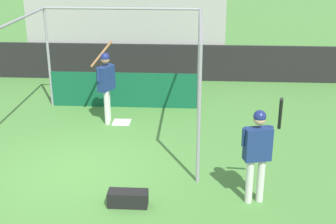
# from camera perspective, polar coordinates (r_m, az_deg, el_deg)

# --- Properties ---
(ground_plane) EXTENTS (60.00, 60.00, 0.00)m
(ground_plane) POSITION_cam_1_polar(r_m,az_deg,el_deg) (9.70, -10.87, -7.14)
(ground_plane) COLOR #477F38
(outfield_wall) EXTENTS (24.00, 0.12, 1.19)m
(outfield_wall) POSITION_cam_1_polar(r_m,az_deg,el_deg) (15.58, -5.21, 6.12)
(outfield_wall) COLOR black
(outfield_wall) RESTS_ON ground
(bleacher_section) EXTENTS (6.50, 3.20, 2.87)m
(bleacher_section) POSITION_cam_1_polar(r_m,az_deg,el_deg) (17.01, -4.47, 10.24)
(bleacher_section) COLOR #9E9E99
(bleacher_section) RESTS_ON ground
(batting_cage) EXTENTS (4.16, 4.23, 2.74)m
(batting_cage) POSITION_cam_1_polar(r_m,az_deg,el_deg) (12.00, -6.07, 4.69)
(batting_cage) COLOR gray
(batting_cage) RESTS_ON ground
(home_plate) EXTENTS (0.44, 0.44, 0.02)m
(home_plate) POSITION_cam_1_polar(r_m,az_deg,el_deg) (12.01, -5.67, -1.25)
(home_plate) COLOR white
(home_plate) RESTS_ON ground
(player_batter) EXTENTS (0.61, 0.99, 1.98)m
(player_batter) POSITION_cam_1_polar(r_m,az_deg,el_deg) (11.72, -7.56, 3.82)
(player_batter) COLOR silver
(player_batter) RESTS_ON ground
(player_waiting) EXTENTS (0.72, 0.54, 2.02)m
(player_waiting) POSITION_cam_1_polar(r_m,az_deg,el_deg) (8.19, 10.91, -4.32)
(player_waiting) COLOR silver
(player_waiting) RESTS_ON ground
(equipment_bag) EXTENTS (0.70, 0.28, 0.28)m
(equipment_bag) POSITION_cam_1_polar(r_m,az_deg,el_deg) (8.38, -4.91, -10.45)
(equipment_bag) COLOR black
(equipment_bag) RESTS_ON ground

